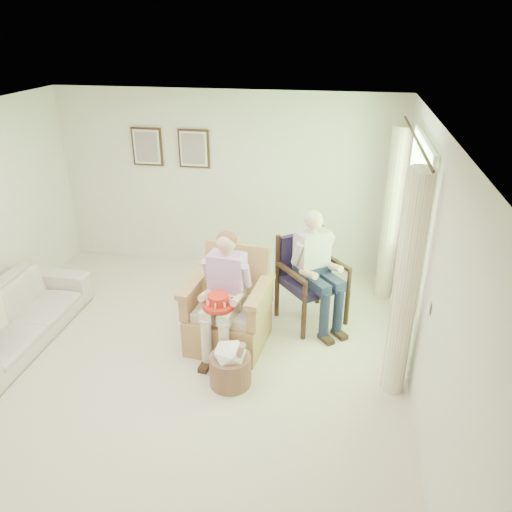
% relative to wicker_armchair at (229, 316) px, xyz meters
% --- Properties ---
extents(floor, '(5.50, 5.50, 0.00)m').
position_rel_wicker_armchair_xyz_m(floor, '(-0.50, -0.69, -0.35)').
color(floor, beige).
rests_on(floor, ground).
extents(back_wall, '(5.00, 0.04, 2.60)m').
position_rel_wicker_armchair_xyz_m(back_wall, '(-0.50, 2.06, 0.95)').
color(back_wall, silver).
rests_on(back_wall, ground).
extents(right_wall, '(0.04, 5.50, 2.60)m').
position_rel_wicker_armchair_xyz_m(right_wall, '(2.00, -0.69, 0.95)').
color(right_wall, silver).
rests_on(right_wall, ground).
extents(ceiling, '(5.00, 5.50, 0.02)m').
position_rel_wicker_armchair_xyz_m(ceiling, '(-0.50, -0.69, 2.25)').
color(ceiling, white).
rests_on(ceiling, back_wall).
extents(window, '(0.13, 2.50, 1.63)m').
position_rel_wicker_armchair_xyz_m(window, '(1.96, 0.51, 1.23)').
color(window, '#2D6B23').
rests_on(window, right_wall).
extents(curtain_left, '(0.34, 0.34, 2.30)m').
position_rel_wicker_armchair_xyz_m(curtain_left, '(1.83, -0.47, 0.80)').
color(curtain_left, '#F8E4C2').
rests_on(curtain_left, ground).
extents(curtain_right, '(0.34, 0.34, 2.30)m').
position_rel_wicker_armchair_xyz_m(curtain_right, '(1.83, 1.49, 0.80)').
color(curtain_right, '#F8E4C2').
rests_on(curtain_right, ground).
extents(framed_print_left, '(0.45, 0.05, 0.55)m').
position_rel_wicker_armchair_xyz_m(framed_print_left, '(-1.65, 2.02, 1.43)').
color(framed_print_left, '#382114').
rests_on(framed_print_left, back_wall).
extents(framed_print_right, '(0.45, 0.05, 0.55)m').
position_rel_wicker_armchair_xyz_m(framed_print_right, '(-0.95, 2.02, 1.43)').
color(framed_print_right, '#382114').
rests_on(framed_print_right, back_wall).
extents(wicker_armchair, '(0.87, 0.86, 1.11)m').
position_rel_wicker_armchair_xyz_m(wicker_armchair, '(0.00, 0.00, 0.00)').
color(wicker_armchair, '#A5834E').
rests_on(wicker_armchair, ground).
extents(wood_armchair, '(0.70, 0.66, 1.08)m').
position_rel_wicker_armchair_xyz_m(wood_armchair, '(0.90, 0.74, 0.24)').
color(wood_armchair, black).
rests_on(wood_armchair, ground).
extents(sofa, '(2.12, 0.83, 0.62)m').
position_rel_wicker_armchair_xyz_m(sofa, '(-2.45, -0.43, -0.04)').
color(sofa, beige).
rests_on(sofa, ground).
extents(person_wicker, '(0.40, 0.62, 1.39)m').
position_rel_wicker_armchair_xyz_m(person_wicker, '(0.00, -0.15, 0.46)').
color(person_wicker, beige).
rests_on(person_wicker, ground).
extents(person_dark, '(0.40, 0.63, 1.42)m').
position_rel_wicker_armchair_xyz_m(person_dark, '(0.90, 0.56, 0.50)').
color(person_dark, '#1B233D').
rests_on(person_dark, ground).
extents(red_hat, '(0.34, 0.34, 0.14)m').
position_rel_wicker_armchair_xyz_m(red_hat, '(-0.03, -0.35, 0.38)').
color(red_hat, red).
rests_on(red_hat, person_wicker).
extents(hatbox, '(0.51, 0.51, 0.63)m').
position_rel_wicker_armchair_xyz_m(hatbox, '(0.18, -0.73, -0.11)').
color(hatbox, '#AB7B5D').
rests_on(hatbox, ground).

